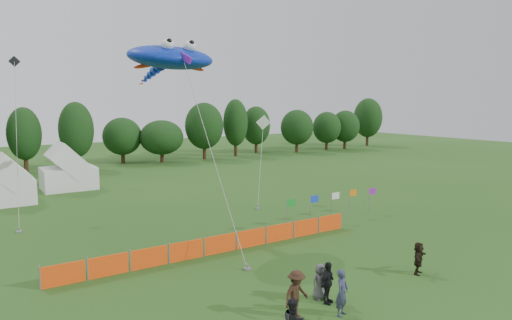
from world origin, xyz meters
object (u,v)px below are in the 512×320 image
barrier_fence (220,244)px  spectator_c (296,294)px  tent_left (9,183)px  spectator_f (419,258)px  spectator_e (320,282)px  stingray_kite (169,59)px  tent_right (68,171)px  spectator_a (342,293)px  spectator_d (327,283)px

barrier_fence → spectator_c: (-1.15, -8.16, 0.44)m
tent_left → spectator_f: tent_left is taller
spectator_f → spectator_e: bearing=148.3°
stingray_kite → tent_right: bearing=97.1°
spectator_a → spectator_f: size_ratio=1.18×
spectator_e → barrier_fence: bearing=97.2°
tent_left → spectator_a: tent_left is taller
spectator_c → stingray_kite: bearing=76.3°
tent_right → spectator_d: bearing=-83.1°
spectator_d → tent_right: bearing=74.2°
spectator_a → spectator_d: bearing=54.7°
spectator_f → stingray_kite: (-7.25, 12.51, 9.92)m
tent_left → barrier_fence: size_ratio=0.20×
barrier_fence → spectator_a: bearing=-87.2°
tent_left → spectator_c: tent_left is taller
spectator_f → stingray_kite: stingray_kite is taller
spectator_e → stingray_kite: (-1.44, 12.06, 9.94)m
spectator_c → spectator_d: size_ratio=1.08×
tent_right → spectator_d: size_ratio=2.73×
tent_left → tent_right: (5.23, 3.85, 0.06)m
barrier_fence → spectator_d: size_ratio=10.28×
tent_left → spectator_c: size_ratio=1.95×
spectator_e → spectator_f: spectator_f is taller
barrier_fence → spectator_f: size_ratio=11.50×
tent_right → barrier_fence: bearing=-82.4°
spectator_a → spectator_d: 1.13m
spectator_c → tent_right: bearing=81.6°
tent_right → spectator_c: bearing=-86.4°
tent_left → tent_right: 6.50m
tent_right → stingray_kite: 21.27m
spectator_a → stingray_kite: (-1.20, 13.64, 9.79)m
tent_right → spectator_c: tent_right is taller
barrier_fence → spectator_a: spectator_a is taller
spectator_c → stingray_kite: 16.13m
spectator_c → spectator_d: bearing=-2.9°
spectator_c → stingray_kite: stingray_kite is taller
tent_right → spectator_e: 31.44m
spectator_c → stingray_kite: (0.40, 12.83, 9.76)m
spectator_a → tent_right: bearing=73.4°
spectator_a → stingray_kite: 16.83m
spectator_a → spectator_e: size_ratio=1.20×
tent_right → spectator_a: 32.97m
tent_left → stingray_kite: stingray_kite is taller
tent_left → spectator_d: tent_left is taller
tent_left → stingray_kite: bearing=-63.5°
spectator_c → spectator_a: bearing=-38.8°
barrier_fence → spectator_d: spectator_d is taller
spectator_a → spectator_c: spectator_c is taller
barrier_fence → stingray_kite: stingray_kite is taller
tent_left → spectator_d: 29.27m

